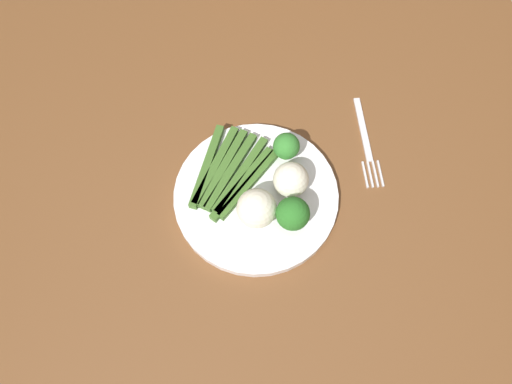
{
  "coord_description": "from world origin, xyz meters",
  "views": [
    {
      "loc": [
        0.03,
        0.3,
        1.38
      ],
      "look_at": [
        -0.02,
        0.02,
        0.77
      ],
      "focal_mm": 32.11,
      "sensor_mm": 36.0,
      "label": 1
    }
  ],
  "objects_px": {
    "chair": "(272,5)",
    "broccoli_back_right": "(286,146)",
    "broccoli_right": "(293,214)",
    "cauliflower_back": "(257,208)",
    "fork": "(366,143)",
    "dining_table": "(244,216)",
    "cauliflower_front": "(291,180)",
    "plate": "(256,196)",
    "asparagus_bundle": "(230,173)"
  },
  "relations": [
    {
      "from": "dining_table",
      "to": "fork",
      "type": "xyz_separation_m",
      "value": [
        -0.21,
        -0.05,
        0.11
      ]
    },
    {
      "from": "dining_table",
      "to": "cauliflower_front",
      "type": "bearing_deg",
      "value": 167.42
    },
    {
      "from": "broccoli_right",
      "to": "cauliflower_front",
      "type": "height_order",
      "value": "broccoli_right"
    },
    {
      "from": "chair",
      "to": "asparagus_bundle",
      "type": "height_order",
      "value": "chair"
    },
    {
      "from": "plate",
      "to": "cauliflower_front",
      "type": "xyz_separation_m",
      "value": [
        -0.05,
        -0.0,
        0.03
      ]
    },
    {
      "from": "broccoli_back_right",
      "to": "fork",
      "type": "relative_size",
      "value": 0.3
    },
    {
      "from": "dining_table",
      "to": "cauliflower_back",
      "type": "relative_size",
      "value": 19.8
    },
    {
      "from": "chair",
      "to": "broccoli_back_right",
      "type": "height_order",
      "value": "chair"
    },
    {
      "from": "broccoli_back_right",
      "to": "cauliflower_back",
      "type": "height_order",
      "value": "cauliflower_back"
    },
    {
      "from": "dining_table",
      "to": "plate",
      "type": "bearing_deg",
      "value": 136.96
    },
    {
      "from": "plate",
      "to": "cauliflower_front",
      "type": "height_order",
      "value": "cauliflower_front"
    },
    {
      "from": "asparagus_bundle",
      "to": "cauliflower_front",
      "type": "height_order",
      "value": "cauliflower_front"
    },
    {
      "from": "asparagus_bundle",
      "to": "dining_table",
      "type": "bearing_deg",
      "value": -105.24
    },
    {
      "from": "broccoli_right",
      "to": "cauliflower_back",
      "type": "relative_size",
      "value": 1.03
    },
    {
      "from": "broccoli_right",
      "to": "broccoli_back_right",
      "type": "relative_size",
      "value": 1.19
    },
    {
      "from": "plate",
      "to": "cauliflower_back",
      "type": "relative_size",
      "value": 4.3
    },
    {
      "from": "broccoli_back_right",
      "to": "fork",
      "type": "height_order",
      "value": "broccoli_back_right"
    },
    {
      "from": "dining_table",
      "to": "cauliflower_front",
      "type": "height_order",
      "value": "cauliflower_front"
    },
    {
      "from": "broccoli_right",
      "to": "cauliflower_front",
      "type": "xyz_separation_m",
      "value": [
        -0.01,
        -0.06,
        -0.01
      ]
    },
    {
      "from": "dining_table",
      "to": "cauliflower_back",
      "type": "bearing_deg",
      "value": 103.47
    },
    {
      "from": "fork",
      "to": "dining_table",
      "type": "bearing_deg",
      "value": -72.07
    },
    {
      "from": "broccoli_right",
      "to": "cauliflower_front",
      "type": "bearing_deg",
      "value": -99.72
    },
    {
      "from": "asparagus_bundle",
      "to": "cauliflower_back",
      "type": "height_order",
      "value": "cauliflower_back"
    },
    {
      "from": "dining_table",
      "to": "fork",
      "type": "bearing_deg",
      "value": -167.15
    },
    {
      "from": "cauliflower_front",
      "to": "fork",
      "type": "bearing_deg",
      "value": -155.59
    },
    {
      "from": "dining_table",
      "to": "broccoli_back_right",
      "type": "xyz_separation_m",
      "value": [
        -0.07,
        -0.04,
        0.15
      ]
    },
    {
      "from": "cauliflower_front",
      "to": "fork",
      "type": "relative_size",
      "value": 0.31
    },
    {
      "from": "broccoli_right",
      "to": "cauliflower_front",
      "type": "distance_m",
      "value": 0.06
    },
    {
      "from": "dining_table",
      "to": "asparagus_bundle",
      "type": "bearing_deg",
      "value": -53.62
    },
    {
      "from": "plate",
      "to": "broccoli_back_right",
      "type": "height_order",
      "value": "broccoli_back_right"
    },
    {
      "from": "cauliflower_back",
      "to": "chair",
      "type": "bearing_deg",
      "value": -103.39
    },
    {
      "from": "plate",
      "to": "chair",
      "type": "bearing_deg",
      "value": -103.66
    },
    {
      "from": "plate",
      "to": "fork",
      "type": "xyz_separation_m",
      "value": [
        -0.19,
        -0.06,
        -0.01
      ]
    },
    {
      "from": "dining_table",
      "to": "broccoli_back_right",
      "type": "distance_m",
      "value": 0.17
    },
    {
      "from": "plate",
      "to": "asparagus_bundle",
      "type": "relative_size",
      "value": 1.51
    },
    {
      "from": "chair",
      "to": "plate",
      "type": "height_order",
      "value": "chair"
    },
    {
      "from": "chair",
      "to": "cauliflower_front",
      "type": "relative_size",
      "value": 16.71
    },
    {
      "from": "broccoli_back_right",
      "to": "cauliflower_front",
      "type": "bearing_deg",
      "value": 85.55
    },
    {
      "from": "dining_table",
      "to": "cauliflower_back",
      "type": "height_order",
      "value": "cauliflower_back"
    },
    {
      "from": "broccoli_back_right",
      "to": "cauliflower_front",
      "type": "distance_m",
      "value": 0.05
    },
    {
      "from": "chair",
      "to": "fork",
      "type": "distance_m",
      "value": 0.64
    },
    {
      "from": "broccoli_right",
      "to": "broccoli_back_right",
      "type": "xyz_separation_m",
      "value": [
        -0.01,
        -0.11,
        -0.01
      ]
    },
    {
      "from": "dining_table",
      "to": "chair",
      "type": "distance_m",
      "value": 0.67
    },
    {
      "from": "plate",
      "to": "broccoli_back_right",
      "type": "relative_size",
      "value": 4.97
    },
    {
      "from": "broccoli_right",
      "to": "broccoli_back_right",
      "type": "bearing_deg",
      "value": -97.14
    },
    {
      "from": "broccoli_right",
      "to": "chair",
      "type": "bearing_deg",
      "value": -99.35
    },
    {
      "from": "cauliflower_back",
      "to": "cauliflower_front",
      "type": "distance_m",
      "value": 0.07
    },
    {
      "from": "chair",
      "to": "dining_table",
      "type": "bearing_deg",
      "value": 64.65
    },
    {
      "from": "dining_table",
      "to": "broccoli_back_right",
      "type": "height_order",
      "value": "broccoli_back_right"
    },
    {
      "from": "broccoli_back_right",
      "to": "fork",
      "type": "xyz_separation_m",
      "value": [
        -0.13,
        -0.01,
        -0.04
      ]
    }
  ]
}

